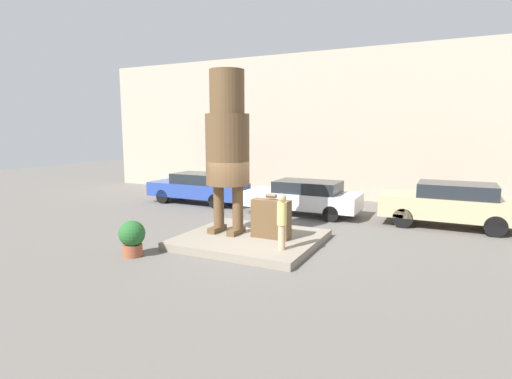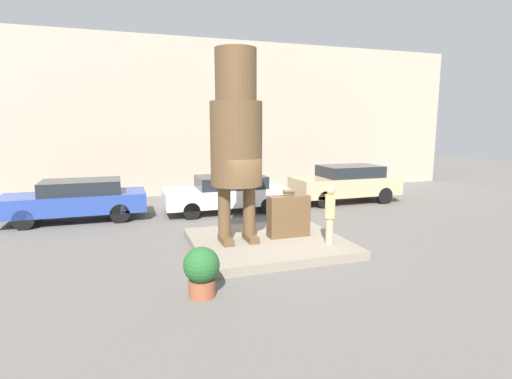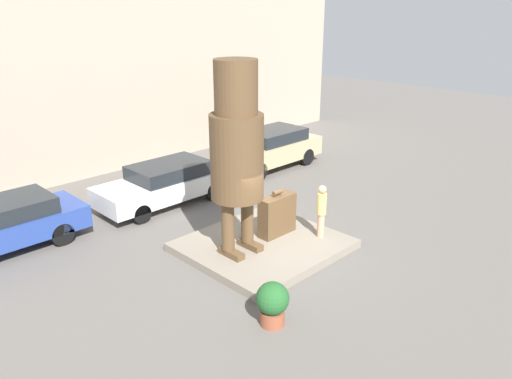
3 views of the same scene
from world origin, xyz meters
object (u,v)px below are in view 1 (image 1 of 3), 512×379
Objects in this scene: statue_figure at (227,139)px; parked_car_blue at (199,187)px; giant_suitcase at (271,219)px; planter_pot at (132,237)px; parked_car_tan at (450,203)px; parked_car_white at (304,196)px; tourist at (282,219)px.

parked_car_blue is at bearing 132.16° from statue_figure.
giant_suitcase reaches higher than planter_pot.
parked_car_tan is (10.80, -0.02, 0.08)m from parked_car_blue.
parked_car_blue is at bearing -0.09° from parked_car_tan.
parked_car_white is (5.36, -0.28, -0.03)m from parked_car_blue.
statue_figure reaches higher than giant_suitcase.
parked_car_tan is 4.60× the size of planter_pot.
tourist is at bearing -52.64° from giant_suitcase.
statue_figure reaches higher than tourist.
parked_car_blue is (-6.71, 5.93, -0.30)m from tourist.
parked_car_tan reaches higher than parked_car_blue.
parked_car_blue is at bearing 111.13° from planter_pot.
statue_figure is 3.74× the size of giant_suitcase.
statue_figure is 2.80m from giant_suitcase.
tourist reaches higher than giant_suitcase.
giant_suitcase is 0.29× the size of parked_car_tan.
statue_figure is 5.03× the size of planter_pot.
parked_car_blue is at bearing 140.32° from giant_suitcase.
parked_car_tan reaches higher than giant_suitcase.
tourist is at bearing 55.34° from parked_car_tan.
statue_figure is at bearing 179.00° from giant_suitcase.
statue_figure reaches higher than parked_car_tan.
parked_car_tan is at bearing 45.41° from giant_suitcase.
tourist is 7.19m from parked_car_tan.
parked_car_white is 4.67× the size of planter_pot.
parked_car_blue is at bearing 138.53° from tourist.
statue_figure is at bearing 132.16° from parked_car_blue.
parked_car_white is at bearing 97.27° from giant_suitcase.
parked_car_blue reaches higher than parked_car_white.
statue_figure is at bearing 78.88° from parked_car_white.
statue_figure is 7.04m from parked_car_blue.
statue_figure is 8.35m from parked_car_tan.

